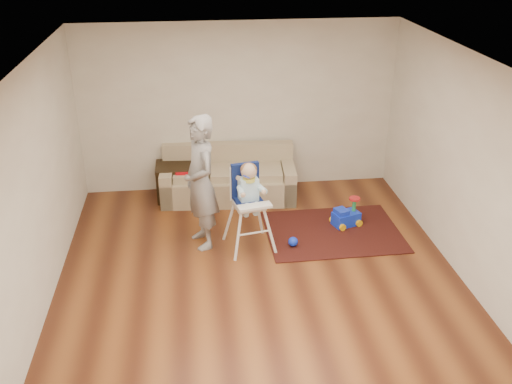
{
  "coord_description": "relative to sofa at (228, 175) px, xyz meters",
  "views": [
    {
      "loc": [
        -0.75,
        -5.92,
        4.08
      ],
      "look_at": [
        0.0,
        0.4,
        1.0
      ],
      "focal_mm": 40.0,
      "sensor_mm": 36.0,
      "label": 1
    }
  ],
  "objects": [
    {
      "name": "area_rug",
      "position": [
        1.4,
        -1.29,
        -0.4
      ],
      "size": [
        1.91,
        1.45,
        0.02
      ],
      "primitive_type": "cube",
      "rotation": [
        0.0,
        0.0,
        0.01
      ],
      "color": "black",
      "rests_on": "ground"
    },
    {
      "name": "side_table",
      "position": [
        -0.85,
        0.12,
        -0.13
      ],
      "size": [
        0.56,
        0.56,
        0.56
      ],
      "primitive_type": null,
      "color": "black",
      "rests_on": "ground"
    },
    {
      "name": "toy_ball",
      "position": [
        0.76,
        -1.62,
        -0.32
      ],
      "size": [
        0.13,
        0.13,
        0.13
      ],
      "primitive_type": "sphere",
      "color": "#1536F2",
      "rests_on": "area_rug"
    },
    {
      "name": "ground",
      "position": [
        0.22,
        -2.3,
        -0.4
      ],
      "size": [
        5.5,
        5.5,
        0.0
      ],
      "primitive_type": "plane",
      "color": "#482112",
      "rests_on": "ground"
    },
    {
      "name": "room_envelope",
      "position": [
        0.22,
        -1.77,
        1.47
      ],
      "size": [
        5.04,
        5.52,
        2.72
      ],
      "color": "beige",
      "rests_on": "ground"
    },
    {
      "name": "adult",
      "position": [
        -0.46,
        -1.38,
        0.52
      ],
      "size": [
        0.62,
        0.77,
        1.84
      ],
      "primitive_type": "imported",
      "rotation": [
        0.0,
        0.0,
        -1.27
      ],
      "color": "gray",
      "rests_on": "ground"
    },
    {
      "name": "high_chair",
      "position": [
        0.17,
        -1.53,
        0.19
      ],
      "size": [
        0.67,
        0.67,
        1.24
      ],
      "rotation": [
        0.0,
        0.0,
        0.2
      ],
      "color": "white",
      "rests_on": "ground"
    },
    {
      "name": "sofa",
      "position": [
        0.0,
        0.0,
        0.0
      ],
      "size": [
        2.15,
        1.0,
        0.81
      ],
      "rotation": [
        0.0,
        0.0,
        -0.07
      ],
      "color": "tan",
      "rests_on": "ground"
    },
    {
      "name": "ride_on_toy",
      "position": [
        1.63,
        -1.12,
        -0.18
      ],
      "size": [
        0.44,
        0.38,
        0.41
      ],
      "primitive_type": null,
      "rotation": [
        0.0,
        0.0,
        0.34
      ],
      "color": "#1536F2",
      "rests_on": "area_rug"
    }
  ]
}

